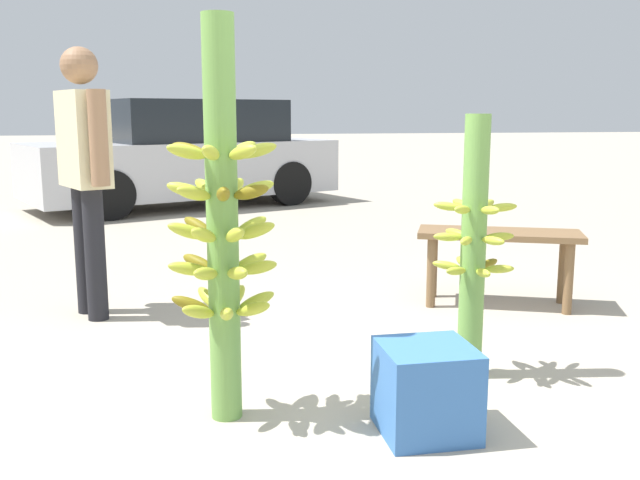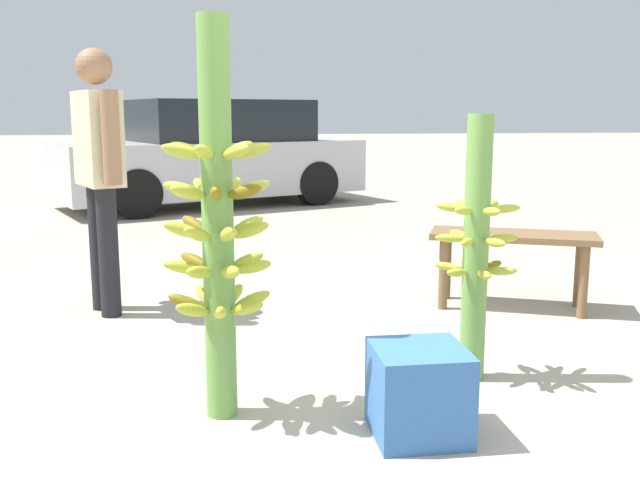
% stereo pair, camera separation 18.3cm
% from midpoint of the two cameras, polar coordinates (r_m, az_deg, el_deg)
% --- Properties ---
extents(ground_plane, '(80.00, 80.00, 0.00)m').
position_cam_midpoint_polar(ground_plane, '(3.07, 5.88, -14.44)').
color(ground_plane, '#A89E8C').
extents(banana_stalk_left, '(0.46, 0.46, 1.66)m').
position_cam_midpoint_polar(banana_stalk_left, '(2.93, -6.42, 1.18)').
color(banana_stalk_left, '#6B9E47').
rests_on(banana_stalk_left, ground_plane).
extents(banana_stalk_center, '(0.39, 0.39, 1.27)m').
position_cam_midpoint_polar(banana_stalk_center, '(3.46, 13.85, -0.63)').
color(banana_stalk_center, '#6B9E47').
rests_on(banana_stalk_center, ground_plane).
extents(vendor_person, '(0.37, 0.65, 1.66)m').
position_cam_midpoint_polar(vendor_person, '(4.65, -16.19, 6.20)').
color(vendor_person, black).
rests_on(vendor_person, ground_plane).
extents(market_bench, '(1.12, 0.76, 0.50)m').
position_cam_midpoint_polar(market_bench, '(4.84, 16.23, -0.54)').
color(market_bench, brown).
rests_on(market_bench, ground_plane).
extents(parked_car, '(4.41, 3.12, 1.44)m').
position_cam_midpoint_polar(parked_car, '(10.04, -8.05, 6.73)').
color(parked_car, '#B7B7BC').
rests_on(parked_car, ground_plane).
extents(produce_crate, '(0.36, 0.36, 0.36)m').
position_cam_midpoint_polar(produce_crate, '(2.93, 9.72, -11.90)').
color(produce_crate, '#386BB2').
rests_on(produce_crate, ground_plane).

